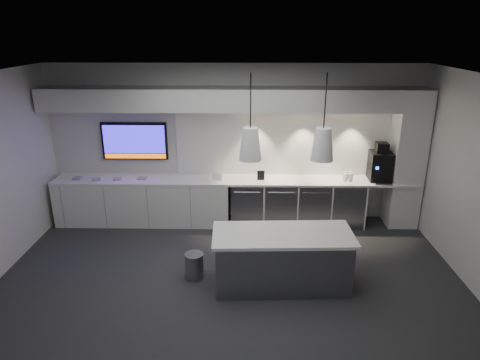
{
  "coord_description": "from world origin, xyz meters",
  "views": [
    {
      "loc": [
        0.25,
        -5.43,
        3.58
      ],
      "look_at": [
        0.13,
        1.1,
        1.26
      ],
      "focal_mm": 32.0,
      "sensor_mm": 36.0,
      "label": 1
    }
  ],
  "objects_px": {
    "bin": "(194,266)",
    "wall_tv": "(135,141)",
    "island": "(282,259)",
    "coffee_machine": "(380,165)"
  },
  "relations": [
    {
      "from": "coffee_machine",
      "to": "wall_tv",
      "type": "bearing_deg",
      "value": -179.49
    },
    {
      "from": "coffee_machine",
      "to": "bin",
      "type": "bearing_deg",
      "value": -144.98
    },
    {
      "from": "bin",
      "to": "wall_tv",
      "type": "bearing_deg",
      "value": 121.24
    },
    {
      "from": "bin",
      "to": "coffee_machine",
      "type": "distance_m",
      "value": 3.95
    },
    {
      "from": "island",
      "to": "bin",
      "type": "height_order",
      "value": "island"
    },
    {
      "from": "island",
      "to": "coffee_machine",
      "type": "relative_size",
      "value": 2.86
    },
    {
      "from": "wall_tv",
      "to": "island",
      "type": "relative_size",
      "value": 0.62
    },
    {
      "from": "wall_tv",
      "to": "bin",
      "type": "relative_size",
      "value": 3.12
    },
    {
      "from": "wall_tv",
      "to": "bin",
      "type": "bearing_deg",
      "value": -58.76
    },
    {
      "from": "wall_tv",
      "to": "bin",
      "type": "xyz_separation_m",
      "value": [
        1.36,
        -2.24,
        -1.36
      ]
    }
  ]
}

